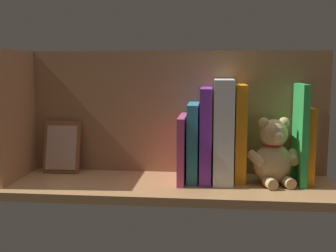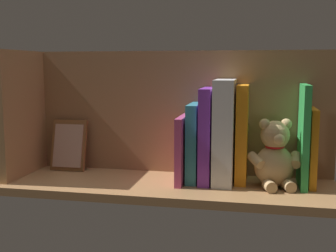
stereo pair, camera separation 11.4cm
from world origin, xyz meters
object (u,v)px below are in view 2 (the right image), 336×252
(dictionary_thick_white, at_px, (224,132))
(book_0, at_px, (312,147))
(picture_frame_leaning, at_px, (69,145))
(teddy_bear, at_px, (275,157))

(dictionary_thick_white, bearing_deg, book_0, -175.89)
(dictionary_thick_white, height_order, picture_frame_leaning, dictionary_thick_white)
(teddy_bear, bearing_deg, picture_frame_leaning, -21.67)
(teddy_bear, xyz_separation_m, picture_frame_leaning, (0.60, -0.07, -0.00))
(book_0, relative_size, picture_frame_leaning, 1.33)
(dictionary_thick_white, relative_size, picture_frame_leaning, 1.82)
(teddy_bear, bearing_deg, book_0, -174.39)
(book_0, distance_m, picture_frame_leaning, 0.70)
(dictionary_thick_white, xyz_separation_m, picture_frame_leaning, (0.47, -0.05, -0.06))
(teddy_bear, relative_size, picture_frame_leaning, 1.17)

